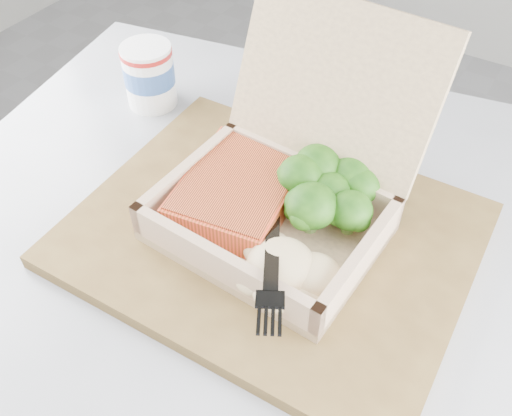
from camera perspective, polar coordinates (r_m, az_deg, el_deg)
The scene contains 9 objects.
cafe_table at distance 0.69m, azimuth -0.25°, elevation -16.41°, with size 0.88×0.88×0.72m.
serving_tray at distance 0.56m, azimuth 1.61°, elevation -2.70°, with size 0.37×0.30×0.02m, color brown.
takeout_container at distance 0.54m, azimuth 3.42°, elevation 3.02°, with size 0.21×0.23×0.18m.
salmon_fillet at distance 0.56m, azimuth -1.70°, elevation 1.86°, with size 0.10×0.14×0.03m, color #F44E2F.
broccoli_pile at distance 0.55m, azimuth 7.38°, elevation 1.20°, with size 0.11×0.11×0.04m, color #39781A, non-canonical shape.
mashed_potatoes at distance 0.49m, azimuth 2.50°, elevation -5.68°, with size 0.10×0.08×0.03m, color beige.
plastic_fork at distance 0.50m, azimuth 1.70°, elevation -2.21°, with size 0.09×0.15×0.03m.
paper_cup at distance 0.73m, azimuth -10.65°, elevation 13.05°, with size 0.06×0.06×0.08m.
receipt at distance 0.70m, azimuth 7.30°, elevation 7.90°, with size 0.08×0.15×0.00m, color white.
Camera 1 is at (-0.03, -0.05, 1.15)m, focal length 40.00 mm.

